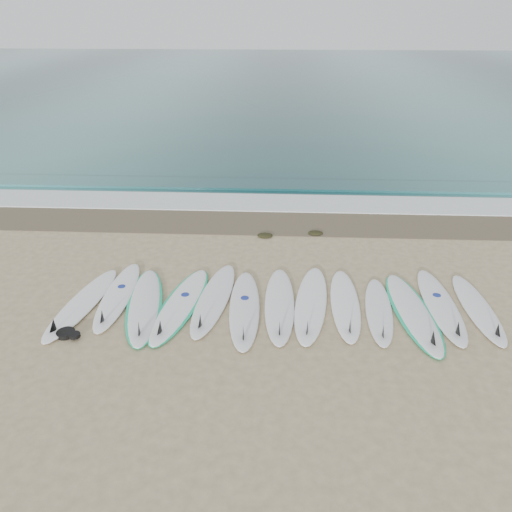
{
  "coord_description": "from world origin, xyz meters",
  "views": [
    {
      "loc": [
        -0.01,
        -8.16,
        5.2
      ],
      "look_at": [
        -0.48,
        1.3,
        0.4
      ],
      "focal_mm": 35.0,
      "sensor_mm": 36.0,
      "label": 1
    }
  ],
  "objects_px": {
    "surfboard_6": "(280,305)",
    "surfboard_12": "(479,309)",
    "surfboard_0": "(81,304)",
    "leash_coil": "(68,334)"
  },
  "relations": [
    {
      "from": "surfboard_0",
      "to": "surfboard_12",
      "type": "distance_m",
      "value": 7.57
    },
    {
      "from": "surfboard_12",
      "to": "leash_coil",
      "type": "bearing_deg",
      "value": -171.89
    },
    {
      "from": "surfboard_6",
      "to": "surfboard_12",
      "type": "bearing_deg",
      "value": 0.54
    },
    {
      "from": "surfboard_0",
      "to": "surfboard_12",
      "type": "relative_size",
      "value": 1.09
    },
    {
      "from": "surfboard_12",
      "to": "leash_coil",
      "type": "distance_m",
      "value": 7.54
    },
    {
      "from": "surfboard_0",
      "to": "surfboard_6",
      "type": "height_order",
      "value": "surfboard_6"
    },
    {
      "from": "surfboard_6",
      "to": "leash_coil",
      "type": "height_order",
      "value": "surfboard_6"
    },
    {
      "from": "surfboard_0",
      "to": "surfboard_12",
      "type": "height_order",
      "value": "surfboard_0"
    },
    {
      "from": "surfboard_12",
      "to": "surfboard_0",
      "type": "bearing_deg",
      "value": -179.03
    },
    {
      "from": "surfboard_6",
      "to": "surfboard_0",
      "type": "bearing_deg",
      "value": -177.9
    }
  ]
}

